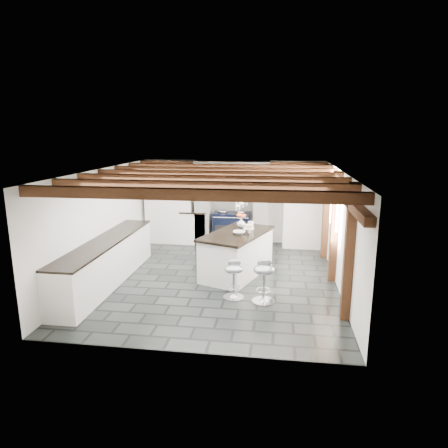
# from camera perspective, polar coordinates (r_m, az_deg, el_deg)

# --- Properties ---
(ground) EXTENTS (6.00, 6.00, 0.00)m
(ground) POSITION_cam_1_polar(r_m,az_deg,el_deg) (8.65, -1.03, -7.69)
(ground) COLOR black
(ground) RESTS_ON ground
(room_shell) EXTENTS (6.00, 6.03, 6.00)m
(room_shell) POSITION_cam_1_polar(r_m,az_deg,el_deg) (9.80, -3.28, 1.26)
(room_shell) COLOR white
(room_shell) RESTS_ON ground
(range_cooker) EXTENTS (1.00, 0.63, 0.99)m
(range_cooker) POSITION_cam_1_polar(r_m,az_deg,el_deg) (11.05, 1.12, -0.55)
(range_cooker) COLOR black
(range_cooker) RESTS_ON ground
(kitchen_island) EXTENTS (1.60, 2.14, 1.26)m
(kitchen_island) POSITION_cam_1_polar(r_m,az_deg,el_deg) (8.72, 1.88, -4.16)
(kitchen_island) COLOR white
(kitchen_island) RESTS_ON ground
(bar_stool_near) EXTENTS (0.43, 0.43, 0.80)m
(bar_stool_near) POSITION_cam_1_polar(r_m,az_deg,el_deg) (7.35, 5.72, -7.45)
(bar_stool_near) COLOR silver
(bar_stool_near) RESTS_ON ground
(bar_stool_far) EXTENTS (0.41, 0.41, 0.74)m
(bar_stool_far) POSITION_cam_1_polar(r_m,az_deg,el_deg) (7.51, 1.39, -7.27)
(bar_stool_far) COLOR silver
(bar_stool_far) RESTS_ON ground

